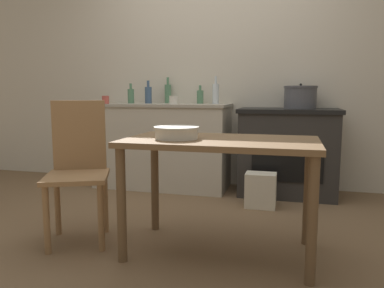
% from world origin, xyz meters
% --- Properties ---
extents(ground_plane, '(14.00, 14.00, 0.00)m').
position_xyz_m(ground_plane, '(0.00, 0.00, 0.00)').
color(ground_plane, brown).
extents(wall_back, '(8.00, 0.07, 2.55)m').
position_xyz_m(wall_back, '(0.00, 1.58, 1.27)').
color(wall_back, beige).
rests_on(wall_back, ground_plane).
extents(counter_cabinet, '(1.43, 0.59, 0.89)m').
position_xyz_m(counter_cabinet, '(-0.53, 1.27, 0.45)').
color(counter_cabinet, beige).
rests_on(counter_cabinet, ground_plane).
extents(stove, '(0.96, 0.58, 0.85)m').
position_xyz_m(stove, '(0.77, 1.28, 0.43)').
color(stove, '#2D2B28').
rests_on(stove, ground_plane).
extents(work_table, '(1.17, 0.65, 0.72)m').
position_xyz_m(work_table, '(0.38, -0.25, 0.62)').
color(work_table, brown).
rests_on(work_table, ground_plane).
extents(chair, '(0.53, 0.53, 0.95)m').
position_xyz_m(chair, '(-0.59, -0.27, 0.50)').
color(chair, '#997047').
rests_on(chair, ground_plane).
extents(flour_sack, '(0.27, 0.19, 0.30)m').
position_xyz_m(flour_sack, '(0.55, 0.78, 0.15)').
color(flour_sack, beige).
rests_on(flour_sack, ground_plane).
extents(stock_pot, '(0.32, 0.32, 0.24)m').
position_xyz_m(stock_pot, '(0.87, 1.34, 0.96)').
color(stock_pot, '#4C4C51').
rests_on(stock_pot, stove).
extents(mixing_bowl_large, '(0.28, 0.28, 0.07)m').
position_xyz_m(mixing_bowl_large, '(0.12, -0.31, 0.76)').
color(mixing_bowl_large, silver).
rests_on(mixing_bowl_large, work_table).
extents(bottle_far_left, '(0.07, 0.07, 0.19)m').
position_xyz_m(bottle_far_left, '(-0.15, 1.42, 0.97)').
color(bottle_far_left, '#517F5B').
rests_on(bottle_far_left, counter_cabinet).
extents(bottle_left, '(0.07, 0.07, 0.24)m').
position_xyz_m(bottle_left, '(-0.71, 1.34, 0.99)').
color(bottle_left, '#3D5675').
rests_on(bottle_left, counter_cabinet).
extents(bottle_mid_left, '(0.07, 0.07, 0.28)m').
position_xyz_m(bottle_mid_left, '(0.03, 1.36, 1.00)').
color(bottle_mid_left, silver).
rests_on(bottle_mid_left, counter_cabinet).
extents(bottle_center_left, '(0.07, 0.07, 0.21)m').
position_xyz_m(bottle_center_left, '(-0.90, 1.30, 0.97)').
color(bottle_center_left, '#517F5B').
rests_on(bottle_center_left, counter_cabinet).
extents(bottle_center, '(0.07, 0.07, 0.28)m').
position_xyz_m(bottle_center, '(-0.53, 1.48, 1.00)').
color(bottle_center, '#517F5B').
rests_on(bottle_center, counter_cabinet).
extents(cup_center_right, '(0.09, 0.09, 0.08)m').
position_xyz_m(cup_center_right, '(-0.34, 1.09, 0.93)').
color(cup_center_right, silver).
rests_on(cup_center_right, counter_cabinet).
extents(cup_mid_right, '(0.07, 0.07, 0.08)m').
position_xyz_m(cup_mid_right, '(-1.08, 1.07, 0.93)').
color(cup_mid_right, '#B74C42').
rests_on(cup_mid_right, counter_cabinet).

